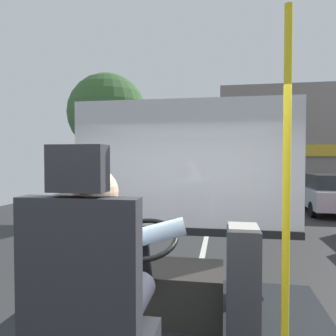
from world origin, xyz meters
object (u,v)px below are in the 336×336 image
(bus_driver, at_px, (101,276))
(handrail_pole, at_px, (286,198))
(steering_console, at_px, (156,288))
(driver_seat, at_px, (90,329))
(parked_car_silver, at_px, (331,193))
(fare_box, at_px, (243,289))

(bus_driver, distance_m, handrail_pole, 1.08)
(bus_driver, bearing_deg, steering_console, 90.00)
(driver_seat, distance_m, steering_console, 1.39)
(driver_seat, bearing_deg, parked_car_silver, 68.81)
(handrail_pole, bearing_deg, steering_console, 142.22)
(fare_box, height_order, parked_car_silver, fare_box)
(bus_driver, height_order, handrail_pole, handrail_pole)
(driver_seat, distance_m, fare_box, 1.17)
(driver_seat, relative_size, handrail_pole, 0.63)
(steering_console, xyz_separation_m, parked_car_silver, (4.56, 10.42, -0.25))
(driver_seat, bearing_deg, fare_box, 54.09)
(fare_box, distance_m, parked_car_silver, 11.51)
(driver_seat, xyz_separation_m, handrail_pole, (0.90, 0.65, 0.49))
(driver_seat, xyz_separation_m, parked_car_silver, (4.56, 11.76, -0.62))
(steering_console, xyz_separation_m, handrail_pole, (0.90, -0.70, 0.86))
(steering_console, distance_m, fare_box, 0.82)
(driver_seat, height_order, bus_driver, driver_seat)
(steering_console, relative_size, fare_box, 1.28)
(parked_car_silver, bearing_deg, driver_seat, -111.19)
(steering_console, bearing_deg, parked_car_silver, 66.37)
(handrail_pole, xyz_separation_m, parked_car_silver, (3.66, 11.12, -1.11))
(fare_box, xyz_separation_m, parked_car_silver, (3.88, 10.82, -0.45))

